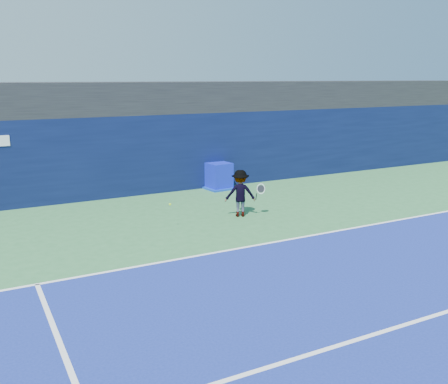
% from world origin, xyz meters
% --- Properties ---
extents(ground, '(80.00, 80.00, 0.00)m').
position_xyz_m(ground, '(0.00, 0.00, 0.00)').
color(ground, '#316D3C').
rests_on(ground, ground).
extents(baseline, '(24.00, 0.10, 0.01)m').
position_xyz_m(baseline, '(0.00, 3.00, 0.01)').
color(baseline, white).
rests_on(baseline, ground).
extents(service_line, '(24.00, 0.10, 0.01)m').
position_xyz_m(service_line, '(0.00, -2.00, 0.01)').
color(service_line, white).
rests_on(service_line, ground).
extents(stadium_band, '(36.00, 3.00, 1.20)m').
position_xyz_m(stadium_band, '(0.00, 11.50, 3.60)').
color(stadium_band, black).
rests_on(stadium_band, back_wall_assembly).
extents(back_wall_assembly, '(36.00, 1.03, 3.00)m').
position_xyz_m(back_wall_assembly, '(-0.00, 10.50, 1.50)').
color(back_wall_assembly, '#091134').
rests_on(back_wall_assembly, ground).
extents(equipment_cart, '(1.22, 1.22, 1.05)m').
position_xyz_m(equipment_cart, '(2.83, 9.70, 0.48)').
color(equipment_cart, '#0C18B2').
rests_on(equipment_cart, ground).
extents(tennis_player, '(1.29, 0.89, 1.51)m').
position_xyz_m(tennis_player, '(1.59, 5.74, 0.76)').
color(tennis_player, silver).
rests_on(tennis_player, ground).
extents(tennis_ball, '(0.07, 0.07, 0.07)m').
position_xyz_m(tennis_ball, '(-0.93, 5.44, 0.76)').
color(tennis_ball, '#B0DD18').
rests_on(tennis_ball, ground).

